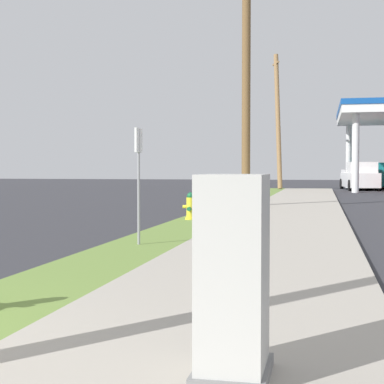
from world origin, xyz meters
TOP-DOWN VIEW (x-y plane):
  - fire_hydrant_second at (0.42, 12.70)m, footprint 0.42×0.38m
  - fire_hydrant_third at (0.49, 23.56)m, footprint 0.42×0.37m
  - utility_pole_midground at (1.13, 19.18)m, footprint 1.38×0.49m
  - utility_pole_background at (0.90, 38.91)m, footprint 0.91×2.09m
  - utility_cabinet at (3.36, 0.59)m, footprint 0.49×0.66m
  - street_sign_post at (0.65, 7.21)m, footprint 0.05×0.36m
  - car_silver_by_far_pump at (8.77, 47.77)m, footprint 2.20×4.61m
  - truck_white_at_forecourt at (6.53, 41.08)m, footprint 2.61×5.57m
  - truck_teal_at_far_bay at (7.95, 43.99)m, footprint 2.52×5.54m

SIDE VIEW (x-z plane):
  - fire_hydrant_second at x=0.42m, z-range 0.07..0.82m
  - fire_hydrant_third at x=0.49m, z-range 0.07..0.82m
  - car_silver_by_far_pump at x=8.77m, z-range -0.07..1.51m
  - utility_cabinet at x=3.36m, z-range 0.08..1.42m
  - truck_white_at_forecourt at x=6.53m, z-range -0.07..1.90m
  - truck_teal_at_far_bay at x=7.95m, z-range -0.07..1.90m
  - street_sign_post at x=0.65m, z-range 0.57..2.69m
  - utility_pole_midground at x=1.13m, z-range 0.20..8.61m
  - utility_pole_background at x=0.90m, z-range 0.20..9.60m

